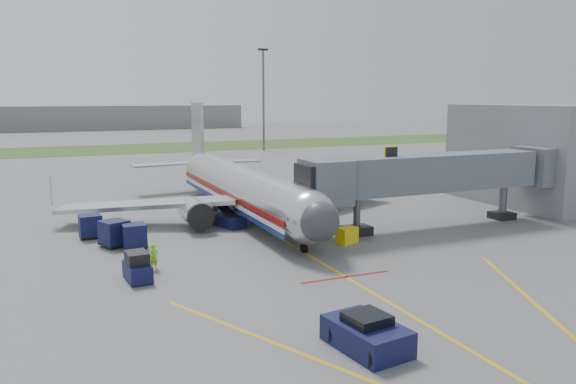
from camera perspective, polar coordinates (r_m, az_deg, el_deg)
name	(u,v)px	position (r m, az deg, el deg)	size (l,w,h in m)	color
ground	(317,260)	(37.90, 2.92, -6.89)	(400.00, 400.00, 0.00)	#565659
grass_strip	(129,149)	(124.07, -15.89, 4.25)	(300.00, 25.00, 0.01)	#2D4C1E
apron_markings	(376,295)	(31.77, 8.94, -10.29)	(21.52, 50.00, 0.01)	gold
airliner	(242,188)	(51.11, -4.65, 0.43)	(32.10, 35.67, 10.25)	silver
jet_bridge	(430,174)	(47.88, 14.18, 1.76)	(25.30, 4.00, 6.90)	slate
terminal	(536,154)	(63.06, 23.86, 3.54)	(10.00, 16.00, 10.00)	slate
light_mast_right	(263,97)	(115.16, -2.51, 9.59)	(2.00, 0.44, 20.40)	#595B60
distant_terminal	(64,118)	(202.75, -21.84, 6.99)	(120.00, 14.00, 8.00)	slate
pushback_tug	(367,334)	(25.19, 7.99, -14.11)	(2.82, 4.07, 1.58)	#0B1634
baggage_tug	(137,268)	(34.70, -15.06, -7.45)	(1.48, 2.59, 1.75)	#0B1634
baggage_cart_a	(114,233)	(42.88, -17.22, -4.02)	(2.35, 2.35, 1.92)	#0B1634
baggage_cart_b	(134,236)	(41.91, -15.36, -4.33)	(1.67, 1.67, 1.79)	#0B1634
baggage_cart_c	(90,226)	(46.09, -19.43, -3.28)	(1.76, 1.76, 1.80)	#0B1634
belt_loader	(227,220)	(47.76, -6.25, -2.80)	(2.47, 4.70, 2.22)	#0B1634
ground_power_cart	(347,235)	(42.12, 6.00, -4.41)	(1.75, 1.42, 1.21)	yellow
ramp_worker	(154,257)	(36.49, -13.47, -6.43)	(0.61, 0.40, 1.68)	#8DE41A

